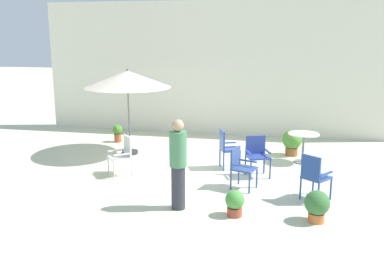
# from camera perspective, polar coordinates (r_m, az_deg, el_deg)

# --- Properties ---
(ground_plane) EXTENTS (60.00, 60.00, 0.00)m
(ground_plane) POSITION_cam_1_polar(r_m,az_deg,el_deg) (10.26, -0.13, -5.47)
(ground_plane) COLOR beige
(villa_facade) EXTENTS (11.49, 0.30, 4.28)m
(villa_facade) POSITION_cam_1_polar(r_m,az_deg,el_deg) (13.68, 3.24, 8.16)
(villa_facade) COLOR silver
(villa_facade) RESTS_ON ground
(patio_umbrella_0) EXTENTS (2.30, 2.30, 2.33)m
(patio_umbrella_0) POSITION_cam_1_polar(r_m,az_deg,el_deg) (11.23, -8.82, 6.56)
(patio_umbrella_0) COLOR #2D2D2D
(patio_umbrella_0) RESTS_ON ground
(cafe_table_0) EXTENTS (0.77, 0.77, 0.76)m
(cafe_table_0) POSITION_cam_1_polar(r_m,az_deg,el_deg) (10.91, 15.02, -1.90)
(cafe_table_0) COLOR white
(cafe_table_0) RESTS_ON ground
(patio_chair_0) EXTENTS (0.56, 0.55, 0.96)m
(patio_chair_0) POSITION_cam_1_polar(r_m,az_deg,el_deg) (10.11, 4.78, -2.54)
(patio_chair_0) COLOR #344D9F
(patio_chair_0) RESTS_ON ground
(patio_chair_1) EXTENTS (0.64, 0.64, 0.94)m
(patio_chair_1) POSITION_cam_1_polar(r_m,az_deg,el_deg) (8.46, 16.40, -6.13)
(patio_chair_1) COLOR #264495
(patio_chair_1) RESTS_ON ground
(patio_chair_2) EXTENTS (0.62, 0.58, 0.93)m
(patio_chair_2) POSITION_cam_1_polar(r_m,az_deg,el_deg) (9.66, 8.89, -3.38)
(patio_chair_2) COLOR #304493
(patio_chair_2) RESTS_ON ground
(patio_chair_3) EXTENTS (0.57, 0.56, 0.87)m
(patio_chair_3) POSITION_cam_1_polar(r_m,az_deg,el_deg) (8.85, 6.71, -5.09)
(patio_chair_3) COLOR #364F8F
(patio_chair_3) RESTS_ON ground
(patio_chair_4) EXTENTS (0.63, 0.63, 0.92)m
(patio_chair_4) POSITION_cam_1_polar(r_m,az_deg,el_deg) (9.76, -9.46, -3.45)
(patio_chair_4) COLOR silver
(patio_chair_4) RESTS_ON ground
(potted_plant_0) EXTENTS (0.35, 0.35, 0.48)m
(potted_plant_0) POSITION_cam_1_polar(r_m,az_deg,el_deg) (7.59, 5.89, -10.10)
(potted_plant_0) COLOR #A94835
(potted_plant_0) RESTS_ON ground
(potted_plant_1) EXTENTS (0.43, 0.43, 0.57)m
(potted_plant_1) POSITION_cam_1_polar(r_m,az_deg,el_deg) (7.62, 16.75, -10.07)
(potted_plant_1) COLOR #CF6E3B
(potted_plant_1) RESTS_ON ground
(potted_plant_2) EXTENTS (0.29, 0.29, 0.52)m
(potted_plant_2) POSITION_cam_1_polar(r_m,az_deg,el_deg) (12.87, -10.16, -0.59)
(potted_plant_2) COLOR #AB5332
(potted_plant_2) RESTS_ON ground
(potted_plant_3) EXTENTS (0.53, 0.53, 0.71)m
(potted_plant_3) POSITION_cam_1_polar(r_m,az_deg,el_deg) (11.53, 13.54, -1.76)
(potted_plant_3) COLOR brown
(potted_plant_3) RESTS_ON ground
(standing_person) EXTENTS (0.39, 0.39, 1.70)m
(standing_person) POSITION_cam_1_polar(r_m,az_deg,el_deg) (7.66, -1.92, -4.86)
(standing_person) COLOR #33333D
(standing_person) RESTS_ON ground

